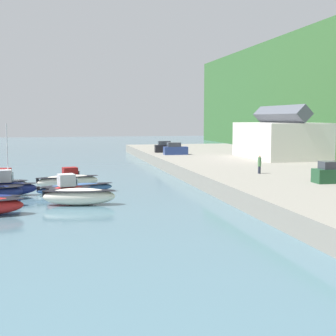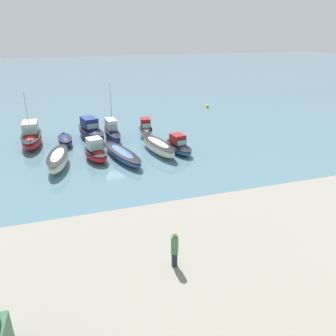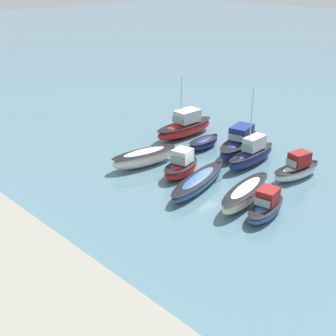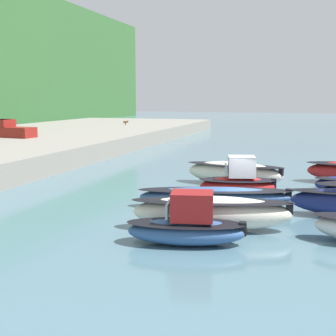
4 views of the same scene
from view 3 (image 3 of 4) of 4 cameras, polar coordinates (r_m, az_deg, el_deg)
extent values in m
plane|color=slate|center=(42.28, 4.28, -1.39)|extent=(320.00, 320.00, 0.00)
ellipsoid|color=#33568E|center=(36.82, 11.78, -5.03)|extent=(2.76, 5.15, 1.05)
ellipsoid|color=black|center=(36.64, 11.83, -4.52)|extent=(2.85, 5.26, 0.12)
cube|color=maroon|center=(36.51, 12.08, -3.35)|extent=(1.68, 1.95, 1.16)
cube|color=#8CA5B2|center=(35.75, 11.42, -4.21)|extent=(1.23, 0.34, 0.58)
cube|color=black|center=(38.65, 13.19, -3.35)|extent=(0.41, 0.35, 0.56)
ellipsoid|color=white|center=(38.30, 9.40, -3.17)|extent=(3.22, 7.51, 1.59)
ellipsoid|color=black|center=(38.06, 9.46, -2.43)|extent=(3.32, 7.67, 0.12)
cube|color=black|center=(41.05, 11.54, -0.94)|extent=(0.41, 0.35, 0.56)
ellipsoid|color=#33568E|center=(40.38, 3.70, -1.76)|extent=(3.92, 8.63, 1.13)
ellipsoid|color=black|center=(40.21, 3.72, -1.25)|extent=(4.04, 8.81, 0.12)
cube|color=black|center=(43.56, 6.19, 0.47)|extent=(0.42, 0.36, 0.56)
ellipsoid|color=red|center=(42.61, 1.59, -0.15)|extent=(2.99, 4.88, 1.31)
ellipsoid|color=black|center=(42.43, 1.60, 0.41)|extent=(3.09, 4.99, 0.12)
cube|color=silver|center=(42.29, 1.77, 1.52)|extent=(1.84, 1.89, 1.23)
cube|color=#8CA5B2|center=(41.62, 1.08, 0.87)|extent=(1.36, 0.40, 0.61)
cube|color=black|center=(44.21, 3.07, 1.11)|extent=(0.41, 0.35, 0.56)
ellipsoid|color=white|center=(44.72, -2.91, 1.27)|extent=(2.98, 7.03, 1.65)
ellipsoid|color=black|center=(44.50, -2.92, 1.95)|extent=(3.07, 7.18, 0.12)
cube|color=black|center=(46.24, 0.50, 2.52)|extent=(0.40, 0.34, 0.56)
ellipsoid|color=silver|center=(43.63, 15.33, -0.48)|extent=(2.59, 5.44, 1.27)
ellipsoid|color=black|center=(43.46, 15.39, 0.06)|extent=(2.68, 5.55, 0.12)
cube|color=maroon|center=(43.34, 15.73, 1.10)|extent=(1.58, 2.02, 1.22)
cube|color=#8CA5B2|center=(42.65, 14.76, 0.57)|extent=(1.15, 0.30, 0.61)
cube|color=black|center=(45.32, 17.45, 0.54)|extent=(0.40, 0.34, 0.56)
ellipsoid|color=navy|center=(45.62, 10.12, 1.28)|extent=(1.96, 6.97, 1.52)
ellipsoid|color=black|center=(45.42, 10.17, 1.90)|extent=(2.03, 7.12, 0.12)
cube|color=silver|center=(45.38, 10.49, 3.03)|extent=(1.32, 2.48, 1.28)
cube|color=#8CA5B2|center=(44.38, 9.51, 2.36)|extent=(1.07, 0.16, 0.64)
cylinder|color=silver|center=(43.89, 10.11, 5.72)|extent=(0.10, 0.10, 6.15)
ellipsoid|color=navy|center=(48.15, 8.67, 2.65)|extent=(3.96, 7.71, 1.56)
ellipsoid|color=black|center=(47.96, 8.71, 3.25)|extent=(4.09, 7.87, 0.12)
cube|color=navy|center=(47.98, 8.96, 4.37)|extent=(2.28, 2.91, 1.29)
cube|color=#8CA5B2|center=(46.80, 8.22, 3.65)|extent=(1.53, 0.46, 0.64)
cube|color=black|center=(51.08, 10.33, 4.16)|extent=(0.42, 0.36, 0.56)
ellipsoid|color=navy|center=(49.08, 4.35, 3.01)|extent=(1.93, 4.30, 1.14)
ellipsoid|color=black|center=(48.94, 4.37, 3.45)|extent=(2.00, 4.39, 0.12)
cube|color=black|center=(50.50, 5.76, 3.85)|extent=(0.38, 0.30, 0.56)
ellipsoid|color=red|center=(52.47, 2.04, 4.76)|extent=(2.41, 7.94, 1.63)
ellipsoid|color=black|center=(52.28, 2.05, 5.35)|extent=(2.51, 8.10, 0.12)
cube|color=silver|center=(52.28, 2.37, 6.38)|extent=(1.78, 2.79, 1.31)
cube|color=#8CA5B2|center=(51.30, 1.16, 5.82)|extent=(1.58, 0.12, 0.65)
cylinder|color=silver|center=(51.05, 1.62, 8.20)|extent=(0.10, 0.10, 5.14)
camera|label=1|loc=(81.49, -23.94, 15.06)|focal=50.00mm
camera|label=2|loc=(31.30, -57.51, 4.79)|focal=35.00mm
camera|label=4|loc=(34.31, 43.48, -3.48)|focal=50.00mm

